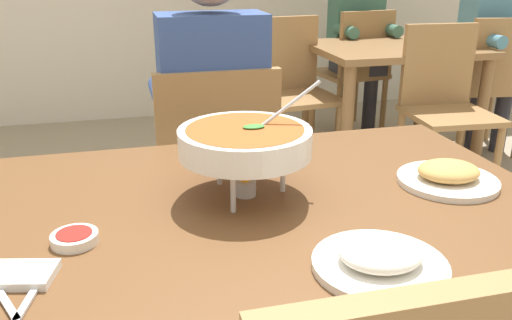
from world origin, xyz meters
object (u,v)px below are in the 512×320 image
patron_bg_left (357,31)px  dining_table_main (272,243)px  chair_diner_main (215,172)px  chair_bg_right (444,98)px  patron_bg_middle (492,39)px  rice_plate (380,259)px  diner_main (212,106)px  chair_bg_middle (491,79)px  sauce_dish (75,238)px  curry_bowl (245,142)px  chair_bg_corner (292,83)px  dining_table_far (393,66)px  chair_bg_left (357,66)px  appetizer_plate (448,176)px

patron_bg_left → dining_table_main: bearing=-118.0°
chair_diner_main → chair_bg_right: size_ratio=1.00×
chair_diner_main → patron_bg_middle: size_ratio=0.69×
chair_diner_main → rice_plate: chair_diner_main is taller
chair_diner_main → dining_table_main: bearing=-90.0°
diner_main → chair_bg_middle: (2.00, 1.10, -0.24)m
sauce_dish → chair_diner_main: bearing=63.1°
sauce_dish → chair_bg_right: size_ratio=0.10×
curry_bowl → sauce_dish: curry_bowl is taller
dining_table_main → chair_bg_middle: bearing=43.3°
curry_bowl → patron_bg_middle: size_ratio=0.25×
patron_bg_left → curry_bowl: bearing=-119.4°
dining_table_main → curry_bowl: (-0.05, 0.06, 0.23)m
chair_bg_middle → patron_bg_left: bearing=131.7°
chair_bg_corner → curry_bowl: bearing=-111.0°
rice_plate → patron_bg_left: (1.27, 2.89, 0.00)m
diner_main → rice_plate: 1.09m
dining_table_far → chair_bg_left: bearing=92.3°
chair_diner_main → curry_bowl: (-0.05, -0.69, 0.34)m
dining_table_main → patron_bg_middle: (2.04, 1.99, 0.12)m
chair_bg_left → chair_bg_right: (0.07, -0.99, 0.00)m
rice_plate → patron_bg_middle: size_ratio=0.18×
appetizer_plate → chair_bg_middle: size_ratio=0.27×
sauce_dish → dining_table_far: (1.79, 2.09, -0.14)m
curry_bowl → chair_bg_left: (1.40, 2.44, -0.34)m
sauce_dish → curry_bowl: bearing=20.2°
chair_diner_main → chair_bg_right: bearing=28.3°
sauce_dish → patron_bg_middle: size_ratio=0.07×
curry_bowl → patron_bg_left: (1.42, 2.52, -0.11)m
dining_table_main → chair_bg_left: (1.35, 2.51, -0.12)m
appetizer_plate → chair_bg_left: (0.91, 2.50, -0.24)m
dining_table_main → rice_plate: rice_plate is taller
rice_plate → appetizer_plate: same height
curry_bowl → chair_bg_left: size_ratio=0.37×
dining_table_main → patron_bg_middle: 2.85m
appetizer_plate → sauce_dish: 0.86m
chair_diner_main → sauce_dish: 0.95m
dining_table_main → rice_plate: bearing=-70.4°
dining_table_main → patron_bg_left: 2.93m
dining_table_far → patron_bg_left: patron_bg_left is taller
appetizer_plate → patron_bg_left: patron_bg_left is taller
rice_plate → patron_bg_middle: (1.94, 2.29, 0.00)m
chair_bg_middle → sauce_dish: bearing=-140.9°
curry_bowl → chair_bg_left: curry_bowl is taller
chair_diner_main → diner_main: (0.00, 0.03, 0.24)m
diner_main → curry_bowl: diner_main is taller
curry_bowl → chair_bg_corner: curry_bowl is taller
sauce_dish → chair_bg_right: chair_bg_right is taller
curry_bowl → dining_table_far: 2.43m
appetizer_plate → sauce_dish: appetizer_plate is taller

